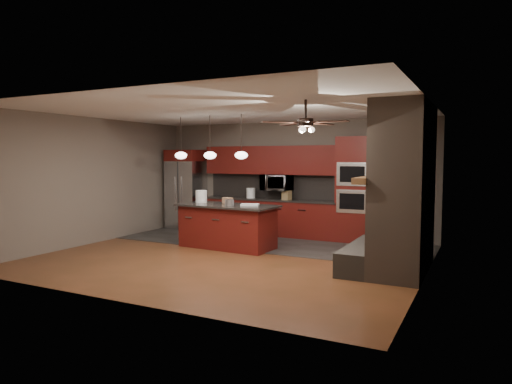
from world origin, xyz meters
The scene contains 22 objects.
ground centered at (0.00, 0.00, 0.00)m, with size 7.00×7.00×0.00m, color brown.
ceiling centered at (0.00, 0.00, 2.80)m, with size 7.00×6.00×0.02m, color white.
back_wall centered at (0.00, 3.00, 1.40)m, with size 7.00×0.02×2.80m, color #665C52.
right_wall centered at (3.50, 0.00, 1.40)m, with size 0.02×6.00×2.80m, color #665C52.
left_wall centered at (-3.50, 0.00, 1.40)m, with size 0.02×6.00×2.80m, color #665C52.
slate_tile_patch centered at (0.00, 1.80, 0.01)m, with size 7.00×2.40×0.01m, color #312E2C.
fireplace_column centered at (3.04, 0.40, 1.30)m, with size 1.30×2.10×2.80m.
back_cabinetry centered at (-0.48, 2.74, 0.89)m, with size 3.59×0.64×2.20m.
oven_tower centered at (1.70, 2.69, 1.19)m, with size 0.80×0.63×2.38m.
microwave centered at (-0.27, 2.75, 1.30)m, with size 0.73×0.41×0.50m, color silver.
refrigerator centered at (-2.90, 2.62, 1.06)m, with size 0.91×0.75×2.12m.
kitchen_island centered at (-0.55, 0.81, 0.47)m, with size 2.19×1.10×0.92m.
white_bucket centered at (-1.29, 0.95, 1.06)m, with size 0.25×0.25×0.27m, color white.
paint_can centered at (-0.40, 0.64, 0.98)m, with size 0.19×0.19×0.13m, color #BABABF.
paint_tray centered at (-0.03, 0.86, 0.94)m, with size 0.37×0.26×0.04m, color silver.
cardboard_box centered at (-0.68, 1.04, 0.98)m, with size 0.20×0.15×0.13m, color #946A4C.
counter_bucket centered at (-0.97, 2.70, 1.02)m, with size 0.22×0.22×0.25m, color white.
counter_box centered at (0.04, 2.65, 1.01)m, with size 0.20×0.15×0.22m, color olive.
pendant_left centered at (-1.65, 0.70, 1.96)m, with size 0.26×0.26×0.92m.
pendant_center centered at (-0.90, 0.70, 1.96)m, with size 0.26×0.26×0.92m.
pendant_right centered at (-0.15, 0.70, 1.96)m, with size 0.26×0.26×0.92m.
ceiling_fan centered at (1.80, -0.80, 2.46)m, with size 1.27×1.33×0.41m.
Camera 1 is at (4.31, -7.48, 1.90)m, focal length 32.00 mm.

